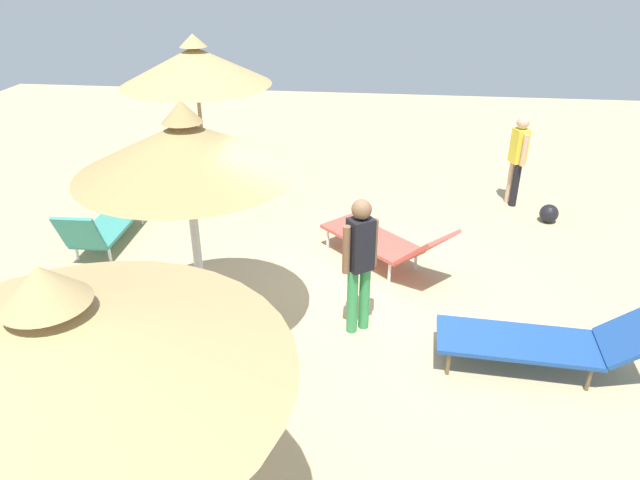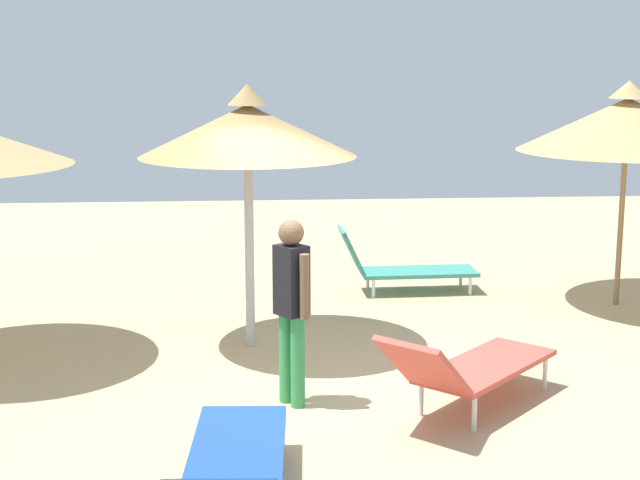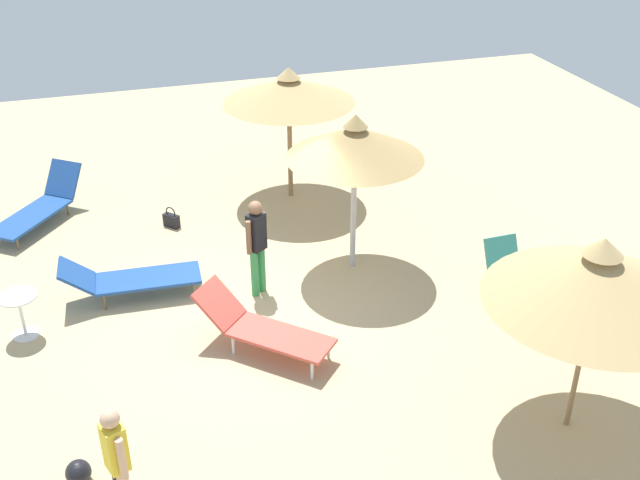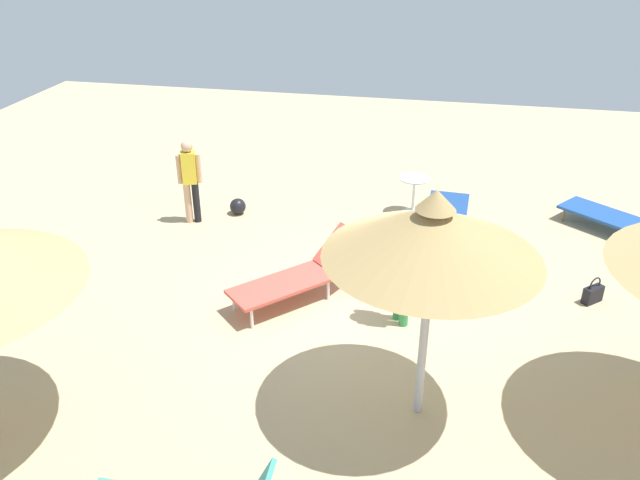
{
  "view_description": "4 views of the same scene",
  "coord_description": "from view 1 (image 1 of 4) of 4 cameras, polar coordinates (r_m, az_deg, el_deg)",
  "views": [
    {
      "loc": [
        -6.25,
        -0.31,
        4.22
      ],
      "look_at": [
        -0.27,
        0.41,
        1.11
      ],
      "focal_mm": 32.39,
      "sensor_mm": 36.0,
      "label": 1
    },
    {
      "loc": [
        -0.8,
        -8.37,
        3.2
      ],
      "look_at": [
        -0.16,
        0.34,
        1.45
      ],
      "focal_mm": 53.58,
      "sensor_mm": 36.0,
      "label": 2
    },
    {
      "loc": [
        10.11,
        -2.24,
        7.08
      ],
      "look_at": [
        0.04,
        0.85,
        1.13
      ],
      "focal_mm": 42.58,
      "sensor_mm": 36.0,
      "label": 3
    },
    {
      "loc": [
        -0.87,
        7.71,
        5.35
      ],
      "look_at": [
        0.68,
        0.19,
        1.34
      ],
      "focal_mm": 36.32,
      "sensor_mm": 36.0,
      "label": 4
    }
  ],
  "objects": [
    {
      "name": "parasol_umbrella_center",
      "position": [
        10.83,
        -12.23,
        16.5
      ],
      "size": [
        2.68,
        2.68,
        2.83
      ],
      "color": "olive",
      "rests_on": "ground"
    },
    {
      "name": "person_standing_far_right",
      "position": [
        6.65,
        3.96,
        -1.83
      ],
      "size": [
        0.34,
        0.39,
        1.72
      ],
      "color": "#338C4C",
      "rests_on": "ground"
    },
    {
      "name": "lounge_chair_far_left",
      "position": [
        8.28,
        6.63,
        -0.1
      ],
      "size": [
        1.94,
        1.99,
        0.9
      ],
      "color": "#CC4C3F",
      "rests_on": "ground"
    },
    {
      "name": "ground",
      "position": [
        7.58,
        3.31,
        -7.01
      ],
      "size": [
        24.0,
        24.0,
        0.1
      ],
      "primitive_type": "cube",
      "color": "tan"
    },
    {
      "name": "parasol_umbrella_front",
      "position": [
        6.09,
        -13.15,
        8.82
      ],
      "size": [
        2.31,
        2.31,
        2.85
      ],
      "color": "#B2B2B7",
      "rests_on": "ground"
    },
    {
      "name": "lounge_chair_edge",
      "position": [
        9.38,
        -20.77,
        1.14
      ],
      "size": [
        1.86,
        0.65,
        0.89
      ],
      "color": "teal",
      "rests_on": "ground"
    },
    {
      "name": "person_standing_front",
      "position": [
        10.73,
        18.93,
        7.84
      ],
      "size": [
        0.42,
        0.29,
        1.6
      ],
      "color": "tan",
      "rests_on": "ground"
    },
    {
      "name": "parasol_umbrella_near_right",
      "position": [
        3.49,
        -24.61,
        -8.97
      ],
      "size": [
        2.65,
        2.65,
        2.76
      ],
      "color": "olive",
      "rests_on": "ground"
    },
    {
      "name": "beach_ball",
      "position": [
        10.47,
        21.68,
        2.45
      ],
      "size": [
        0.31,
        0.31,
        0.31
      ],
      "primitive_type": "sphere",
      "color": "black",
      "rests_on": "ground"
    },
    {
      "name": "lounge_chair_back",
      "position": [
        6.81,
        21.38,
        -9.24
      ],
      "size": [
        0.81,
        2.28,
        0.76
      ],
      "color": "#1E478C",
      "rests_on": "ground"
    }
  ]
}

